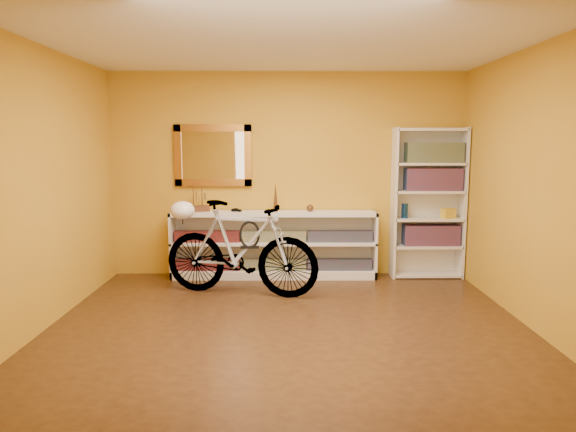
{
  "coord_description": "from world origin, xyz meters",
  "views": [
    {
      "loc": [
        -0.02,
        -4.73,
        1.72
      ],
      "look_at": [
        0.0,
        0.7,
        0.95
      ],
      "focal_mm": 32.62,
      "sensor_mm": 36.0,
      "label": 1
    }
  ],
  "objects_px": {
    "console_unit": "(274,245)",
    "helmet": "(182,210)",
    "bookcase": "(428,203)",
    "bicycle": "(241,248)"
  },
  "relations": [
    {
      "from": "console_unit",
      "to": "bookcase",
      "type": "xyz_separation_m",
      "value": [
        1.96,
        0.03,
        0.52
      ]
    },
    {
      "from": "bicycle",
      "to": "helmet",
      "type": "xyz_separation_m",
      "value": [
        -0.68,
        0.17,
        0.41
      ]
    },
    {
      "from": "console_unit",
      "to": "bookcase",
      "type": "bearing_deg",
      "value": 0.73
    },
    {
      "from": "bookcase",
      "to": "bicycle",
      "type": "relative_size",
      "value": 1.04
    },
    {
      "from": "bookcase",
      "to": "helmet",
      "type": "height_order",
      "value": "bookcase"
    },
    {
      "from": "console_unit",
      "to": "helmet",
      "type": "relative_size",
      "value": 9.32
    },
    {
      "from": "console_unit",
      "to": "helmet",
      "type": "xyz_separation_m",
      "value": [
        -1.03,
        -0.61,
        0.52
      ]
    },
    {
      "from": "bookcase",
      "to": "helmet",
      "type": "relative_size",
      "value": 6.81
    },
    {
      "from": "bookcase",
      "to": "bicycle",
      "type": "distance_m",
      "value": 2.48
    },
    {
      "from": "console_unit",
      "to": "helmet",
      "type": "distance_m",
      "value": 1.3
    }
  ]
}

